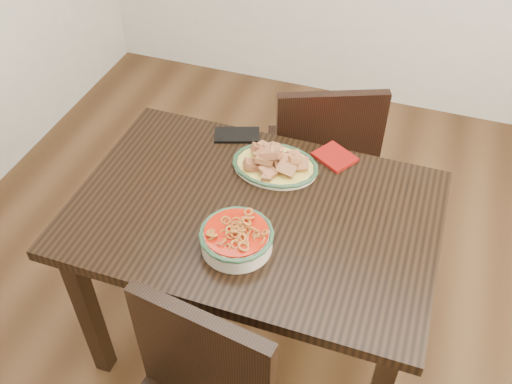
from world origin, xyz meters
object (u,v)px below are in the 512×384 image
(chair_far, at_px, (322,156))
(smartphone, at_px, (237,135))
(dining_table, at_px, (254,230))
(noodle_bowl, at_px, (237,237))
(fish_plate, at_px, (275,158))

(chair_far, height_order, smartphone, chair_far)
(dining_table, xyz_separation_m, smartphone, (-0.19, 0.34, 0.10))
(noodle_bowl, bearing_deg, dining_table, 90.86)
(dining_table, distance_m, noodle_bowl, 0.22)
(fish_plate, relative_size, noodle_bowl, 1.31)
(dining_table, bearing_deg, smartphone, 118.63)
(chair_far, relative_size, smartphone, 5.29)
(chair_far, bearing_deg, smartphone, 23.76)
(dining_table, height_order, fish_plate, fish_plate)
(fish_plate, bearing_deg, smartphone, 146.33)
(chair_far, xyz_separation_m, noodle_bowl, (-0.09, -0.80, 0.29))
(noodle_bowl, bearing_deg, fish_plate, 89.94)
(fish_plate, distance_m, noodle_bowl, 0.38)
(dining_table, height_order, smartphone, smartphone)
(fish_plate, bearing_deg, dining_table, -90.76)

